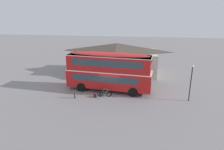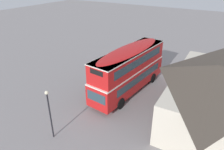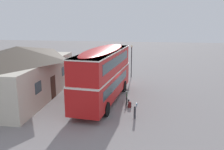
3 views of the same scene
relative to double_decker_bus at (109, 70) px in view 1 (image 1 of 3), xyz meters
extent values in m
plane|color=gray|center=(0.24, -0.63, -2.64)|extent=(120.00, 120.00, 0.00)
cylinder|color=black|center=(3.33, 0.86, -2.09)|extent=(1.12, 0.39, 1.10)
cylinder|color=black|center=(3.10, -1.50, -2.09)|extent=(1.12, 0.39, 1.10)
cylinder|color=black|center=(-3.11, 1.51, -2.09)|extent=(1.12, 0.39, 1.10)
cylinder|color=black|center=(-3.34, -0.86, -2.09)|extent=(1.12, 0.39, 1.10)
cube|color=red|center=(-0.01, 0.00, -1.13)|extent=(10.63, 3.52, 2.10)
cube|color=white|center=(-0.01, 0.00, -0.05)|extent=(10.66, 3.55, 0.12)
cube|color=red|center=(-0.01, 0.00, 0.93)|extent=(10.32, 3.44, 1.90)
ellipsoid|color=red|center=(-0.01, 0.00, 1.96)|extent=(10.10, 3.37, 0.36)
cube|color=#2D424C|center=(5.17, -0.52, -0.88)|extent=(0.26, 2.05, 0.90)
cube|color=black|center=(5.03, -0.50, 1.46)|extent=(0.20, 1.37, 0.44)
cube|color=#2D424C|center=(-0.33, -1.21, -0.83)|extent=(8.10, 0.85, 0.76)
cube|color=#2D424C|center=(-0.13, -1.21, 1.08)|extent=(8.52, 0.89, 0.80)
cube|color=#2D424C|center=(-0.08, 1.25, -0.83)|extent=(8.10, 0.85, 0.76)
cube|color=#2D424C|center=(0.12, 1.21, 1.08)|extent=(8.52, 0.89, 0.80)
cube|color=white|center=(-0.01, 0.00, 1.84)|extent=(10.43, 3.53, 0.08)
torus|color=black|center=(0.31, -2.03, -2.30)|extent=(0.68, 0.15, 0.68)
torus|color=black|center=(-0.71, -2.13, -2.30)|extent=(0.68, 0.15, 0.68)
cylinder|color=#B2B2B7|center=(0.31, -2.03, -2.30)|extent=(0.06, 0.10, 0.05)
cylinder|color=#B2B2B7|center=(-0.71, -2.13, -2.30)|extent=(0.06, 0.10, 0.05)
cylinder|color=#2D6B38|center=(0.03, -2.06, -2.03)|extent=(0.46, 0.08, 0.68)
cylinder|color=#2D6B38|center=(-0.04, -2.07, -1.69)|extent=(0.57, 0.09, 0.06)
cylinder|color=#2D6B38|center=(-0.25, -2.09, -2.02)|extent=(0.18, 0.05, 0.69)
cylinder|color=#2D6B38|center=(-0.45, -2.11, -2.33)|extent=(0.53, 0.08, 0.09)
cylinder|color=#2D6B38|center=(-0.52, -2.11, -1.99)|extent=(0.41, 0.07, 0.64)
cylinder|color=#2D6B38|center=(0.28, -2.04, -2.00)|extent=(0.09, 0.04, 0.61)
cylinder|color=black|center=(0.25, -2.04, -1.65)|extent=(0.07, 0.46, 0.03)
ellipsoid|color=black|center=(-0.34, -2.10, -1.65)|extent=(0.27, 0.12, 0.06)
cube|color=black|center=(-0.67, -2.29, -2.28)|extent=(0.29, 0.17, 0.32)
cylinder|color=green|center=(0.03, -2.06, -2.03)|extent=(0.07, 0.07, 0.18)
cube|color=maroon|center=(-1.26, -2.44, -2.42)|extent=(0.31, 0.27, 0.45)
ellipsoid|color=maroon|center=(-1.26, -2.44, -2.20)|extent=(0.29, 0.26, 0.10)
cube|color=#471111|center=(-1.27, -2.30, -2.49)|extent=(0.20, 0.06, 0.16)
cylinder|color=black|center=(-1.32, -2.58, -2.42)|extent=(0.04, 0.04, 0.36)
cylinder|color=black|center=(-1.16, -2.56, -2.42)|extent=(0.04, 0.04, 0.36)
cylinder|color=#338CBF|center=(-0.70, -3.00, -2.55)|extent=(0.07, 0.07, 0.19)
cylinder|color=black|center=(-0.70, -3.00, -2.44)|extent=(0.04, 0.04, 0.03)
cylinder|color=silver|center=(-0.83, -2.50, -2.55)|extent=(0.06, 0.06, 0.19)
cylinder|color=black|center=(-0.83, -2.50, -2.44)|extent=(0.04, 0.04, 0.03)
cube|color=beige|center=(-0.08, 8.03, -0.89)|extent=(12.57, 6.92, 3.50)
pyramid|color=#4C4238|center=(-0.08, 8.03, 1.50)|extent=(12.98, 7.33, 1.29)
cube|color=#3D2319|center=(0.04, 4.78, -1.59)|extent=(1.10, 0.08, 2.10)
cube|color=#2D424C|center=(-3.05, 4.67, -0.72)|extent=(1.10, 0.08, 0.90)
cube|color=#2D424C|center=(3.12, 4.89, -0.72)|extent=(1.10, 0.08, 0.90)
cylinder|color=black|center=(9.29, -1.74, -0.71)|extent=(0.11, 0.11, 3.87)
sphere|color=#F2E5BF|center=(9.29, -1.74, 1.34)|extent=(0.28, 0.28, 0.28)
cylinder|color=#333338|center=(-3.47, -3.00, -2.22)|extent=(0.16, 0.16, 0.85)
sphere|color=#333338|center=(-3.47, -3.00, -1.75)|extent=(0.16, 0.16, 0.16)
camera|label=1|loc=(3.97, -23.16, 6.74)|focal=31.99mm
camera|label=2|loc=(17.48, 8.58, 8.87)|focal=33.34mm
camera|label=3|loc=(-19.46, -3.86, 4.42)|focal=37.13mm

